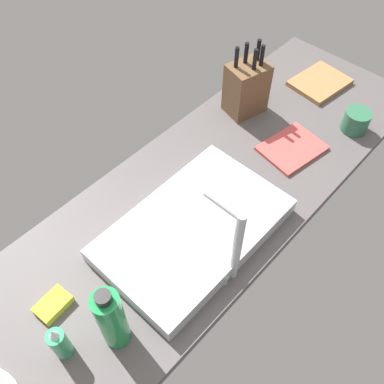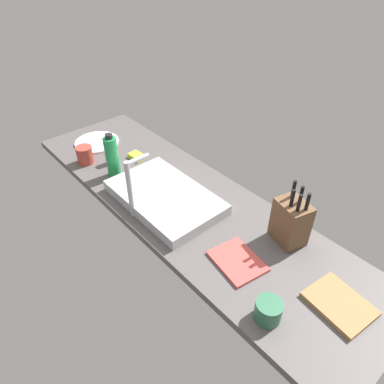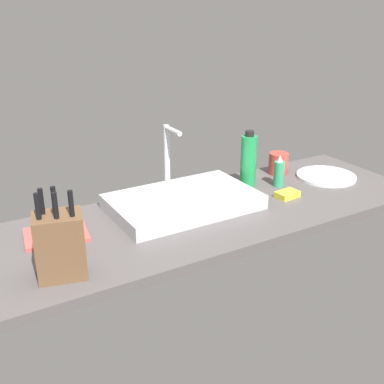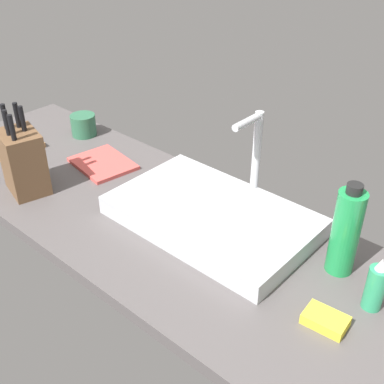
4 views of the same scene
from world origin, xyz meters
The scene contains 10 objects.
countertop_slab centered at (0.00, 0.00, 1.75)cm, with size 197.99×57.63×3.50cm, color #514C4C.
sink_basin centered at (5.30, 7.44, 6.15)cm, with size 53.75×33.36×5.30cm, color #B7BABF.
faucet centered at (7.44, 22.77, 19.54)cm, with size 5.50×11.80×28.07cm.
knife_block centered at (-47.18, -15.70, 13.30)cm, with size 15.54×13.32×26.28cm.
cutting_board centered at (-78.38, -3.09, 4.40)cm, with size 20.85×16.43×1.80cm, color #9E7042.
soap_bottle centered at (50.86, 7.10, 9.32)cm, with size 4.31×4.31×13.44cm.
water_bottle centered at (39.69, 13.65, 14.63)cm, with size 6.57×6.57×23.75cm.
dish_towel centered at (-42.28, 8.93, 4.10)cm, with size 20.20×15.74×1.20cm, color #CC4C47.
coffee_mug centered at (-65.11, 19.15, 7.38)cm, with size 8.98×8.98×7.76cm, color #2D6647.
dish_sponge centered at (45.90, -4.21, 4.70)cm, with size 9.00×6.00×2.40cm, color yellow.
Camera 1 is at (53.97, 51.87, 109.21)cm, focal length 39.95 mm.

